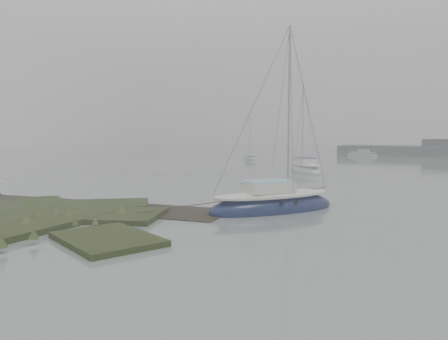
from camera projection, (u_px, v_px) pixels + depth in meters
The scene contains 5 objects.
ground at pixel (320, 169), 41.27m from camera, with size 160.00×160.00×0.00m, color slate.
sailboat_main at pixel (273, 205), 19.07m from camera, with size 5.37×6.09×8.67m.
sailboat_white at pixel (305, 169), 37.95m from camera, with size 4.91×5.90×8.26m.
sailboat_far_a at pixel (250, 158), 56.43m from camera, with size 3.64×5.19×7.02m.
sailboat_far_c at pixel (362, 155), 64.45m from camera, with size 4.50×1.88×6.18m.
Camera 1 is at (9.62, -11.01, 3.41)m, focal length 35.00 mm.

